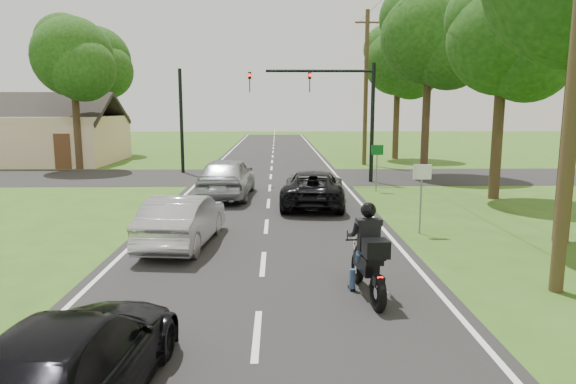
% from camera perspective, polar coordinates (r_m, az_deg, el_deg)
% --- Properties ---
extents(ground, '(140.00, 140.00, 0.00)m').
position_cam_1_polar(ground, '(12.75, -2.79, -8.00)').
color(ground, '#315417').
rests_on(ground, ground).
extents(road, '(8.00, 100.00, 0.01)m').
position_cam_1_polar(road, '(22.49, -2.11, -0.35)').
color(road, black).
rests_on(road, ground).
extents(cross_road, '(60.00, 7.00, 0.01)m').
position_cam_1_polar(cross_road, '(28.42, -1.93, 1.70)').
color(cross_road, black).
rests_on(cross_road, ground).
extents(motorcycle_rider, '(0.68, 2.29, 1.97)m').
position_cam_1_polar(motorcycle_rider, '(10.52, 8.95, -7.50)').
color(motorcycle_rider, black).
rests_on(motorcycle_rider, ground).
extents(dark_suv, '(2.75, 5.18, 1.39)m').
position_cam_1_polar(dark_suv, '(19.99, 2.84, 0.45)').
color(dark_suv, black).
rests_on(dark_suv, road).
extents(silver_sedan, '(1.92, 4.44, 1.42)m').
position_cam_1_polar(silver_sedan, '(14.55, -11.60, -3.05)').
color(silver_sedan, '#B6B5BA').
rests_on(silver_sedan, road).
extents(silver_suv, '(2.31, 5.21, 1.74)m').
position_cam_1_polar(silver_suv, '(21.97, -6.79, 1.67)').
color(silver_suv, '#A1A5A9').
rests_on(silver_suv, road).
extents(dark_car_behind, '(2.10, 4.60, 1.31)m').
position_cam_1_polar(dark_car_behind, '(7.25, -22.97, -17.10)').
color(dark_car_behind, black).
rests_on(dark_car_behind, road).
extents(traffic_signal, '(6.38, 0.44, 6.00)m').
position_cam_1_polar(traffic_signal, '(26.33, 5.36, 10.07)').
color(traffic_signal, black).
rests_on(traffic_signal, ground).
extents(signal_pole_far, '(0.20, 0.20, 6.00)m').
position_cam_1_polar(signal_pole_far, '(30.68, -11.76, 7.69)').
color(signal_pole_far, black).
rests_on(signal_pole_far, ground).
extents(utility_pole_far, '(1.60, 0.28, 10.00)m').
position_cam_1_polar(utility_pole_far, '(34.69, 8.65, 11.40)').
color(utility_pole_far, '#4F3E24').
rests_on(utility_pole_far, ground).
extents(sign_white, '(0.55, 0.07, 2.12)m').
position_cam_1_polar(sign_white, '(15.91, 14.64, 1.10)').
color(sign_white, slate).
rests_on(sign_white, ground).
extents(sign_green, '(0.55, 0.07, 2.12)m').
position_cam_1_polar(sign_green, '(23.69, 9.87, 3.90)').
color(sign_green, slate).
rests_on(sign_green, ground).
extents(tree_row_c, '(4.80, 4.65, 8.76)m').
position_cam_1_polar(tree_row_c, '(23.10, 23.60, 14.66)').
color(tree_row_c, '#332316').
rests_on(tree_row_c, ground).
extents(tree_row_d, '(5.76, 5.58, 10.45)m').
position_cam_1_polar(tree_row_d, '(30.43, 16.12, 15.88)').
color(tree_row_d, '#332316').
rests_on(tree_row_d, ground).
extents(tree_row_e, '(5.28, 5.12, 9.61)m').
position_cam_1_polar(tree_row_e, '(39.14, 12.62, 13.61)').
color(tree_row_e, '#332316').
rests_on(tree_row_e, ground).
extents(tree_left_near, '(5.12, 4.96, 9.22)m').
position_cam_1_polar(tree_left_near, '(34.27, -22.50, 13.26)').
color(tree_left_near, '#332316').
rests_on(tree_left_near, ground).
extents(tree_left_far, '(5.76, 5.58, 10.14)m').
position_cam_1_polar(tree_left_far, '(44.34, -20.25, 13.13)').
color(tree_left_far, '#332316').
rests_on(tree_left_far, ground).
extents(house, '(10.20, 8.00, 4.84)m').
position_cam_1_polar(house, '(39.74, -25.65, 5.54)').
color(house, '#CBAF8D').
rests_on(house, ground).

